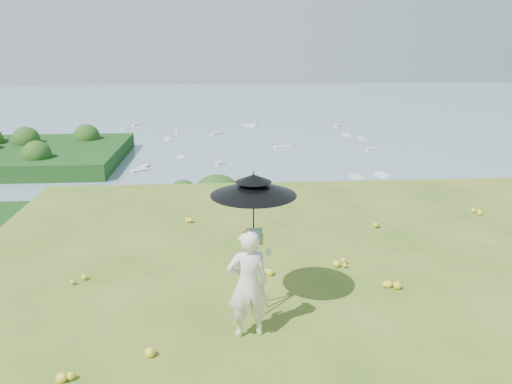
{
  "coord_description": "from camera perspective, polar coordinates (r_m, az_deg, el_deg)",
  "views": [
    {
      "loc": [
        -1.98,
        -7.12,
        4.01
      ],
      "look_at": [
        -1.35,
        2.07,
        1.2
      ],
      "focal_mm": 35.0,
      "sensor_mm": 36.0,
      "label": 1
    }
  ],
  "objects": [
    {
      "name": "slope_trees",
      "position": [
        46.26,
        -1.14,
        -7.36
      ],
      "size": [
        110.0,
        50.0,
        6.0
      ],
      "primitive_type": null,
      "color": "#254815",
      "rests_on": "forest_slope"
    },
    {
      "name": "painter_cap",
      "position": [
        6.67,
        -0.95,
        -4.74
      ],
      "size": [
        0.2,
        0.23,
        0.1
      ],
      "primitive_type": null,
      "rotation": [
        0.0,
        0.0,
        0.04
      ],
      "color": "#BE6968",
      "rests_on": "painter"
    },
    {
      "name": "field_easel",
      "position": [
        7.57,
        -0.26,
        -8.96
      ],
      "size": [
        0.56,
        0.56,
        1.41
      ],
      "primitive_type": null,
      "rotation": [
        0.0,
        0.0,
        0.05
      ],
      "color": "olive",
      "rests_on": "ground"
    },
    {
      "name": "harbor_town",
      "position": [
        88.72,
        -2.37,
        -5.3
      ],
      "size": [
        110.0,
        22.0,
        5.0
      ],
      "primitive_type": null,
      "color": "beige",
      "rests_on": "shoreline_tier"
    },
    {
      "name": "sun_umbrella",
      "position": [
        7.22,
        -0.28,
        -1.75
      ],
      "size": [
        1.34,
        1.34,
        1.08
      ],
      "primitive_type": null,
      "rotation": [
        0.0,
        0.0,
        -0.08
      ],
      "color": "black",
      "rests_on": "field_easel"
    },
    {
      "name": "painter",
      "position": [
        6.99,
        -0.92,
        -10.47
      ],
      "size": [
        0.63,
        0.46,
        1.59
      ],
      "primitive_type": "imported",
      "rotation": [
        0.0,
        0.0,
        3.28
      ],
      "color": "silver",
      "rests_on": "ground"
    },
    {
      "name": "moored_boats",
      "position": [
        172.61,
        -7.35,
        4.16
      ],
      "size": [
        140.0,
        140.0,
        0.7
      ],
      "primitive_type": null,
      "color": "silver",
      "rests_on": "bay_water"
    },
    {
      "name": "ground",
      "position": [
        8.41,
        10.41,
        -11.85
      ],
      "size": [
        14.0,
        14.0,
        0.0
      ],
      "primitive_type": "plane",
      "color": "#3C631C",
      "rests_on": "ground"
    },
    {
      "name": "wildflowers",
      "position": [
        8.6,
        10.02,
        -10.71
      ],
      "size": [
        10.0,
        10.5,
        0.12
      ],
      "primitive_type": null,
      "color": "yellow",
      "rests_on": "ground"
    },
    {
      "name": "shoreline_tier",
      "position": [
        91.37,
        -2.32,
        -9.08
      ],
      "size": [
        170.0,
        28.0,
        8.0
      ],
      "primitive_type": "cube",
      "color": "#6A6255",
      "rests_on": "bay_water"
    },
    {
      "name": "bay_water",
      "position": [
        250.04,
        -3.47,
        8.13
      ],
      "size": [
        700.0,
        700.0,
        0.0
      ],
      "primitive_type": "plane",
      "color": "#7496A7",
      "rests_on": "ground"
    }
  ]
}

